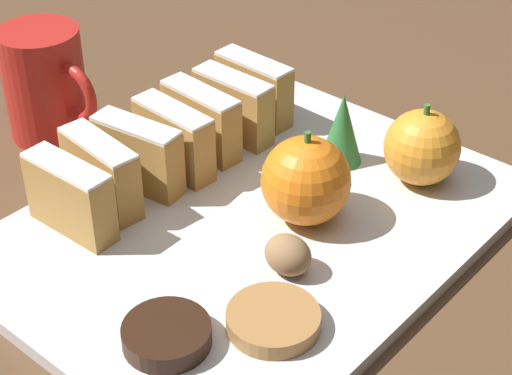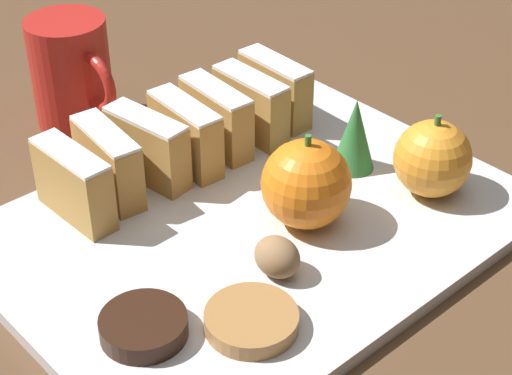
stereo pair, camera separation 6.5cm
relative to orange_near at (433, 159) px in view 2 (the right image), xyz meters
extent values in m
plane|color=#513823|center=(-0.07, -0.13, -0.04)|extent=(6.00, 6.00, 0.00)
cube|color=silver|center=(-0.07, -0.13, -0.04)|extent=(0.30, 0.40, 0.01)
cube|color=#B28442|center=(-0.16, -0.23, 0.00)|extent=(0.08, 0.03, 0.06)
cube|color=white|center=(-0.16, -0.23, 0.03)|extent=(0.08, 0.03, 0.00)
cube|color=#B28442|center=(-0.17, -0.19, 0.00)|extent=(0.08, 0.03, 0.06)
cube|color=white|center=(-0.17, -0.19, 0.03)|extent=(0.08, 0.03, 0.00)
cube|color=#B28442|center=(-0.17, -0.16, 0.00)|extent=(0.08, 0.03, 0.06)
cube|color=white|center=(-0.17, -0.16, 0.03)|extent=(0.08, 0.03, 0.00)
cube|color=#B28442|center=(-0.16, -0.12, 0.00)|extent=(0.08, 0.03, 0.06)
cube|color=white|center=(-0.16, -0.12, 0.03)|extent=(0.08, 0.03, 0.00)
cube|color=#B28442|center=(-0.17, -0.08, 0.00)|extent=(0.08, 0.03, 0.06)
cube|color=white|center=(-0.17, -0.08, 0.03)|extent=(0.08, 0.03, 0.00)
cube|color=#B28442|center=(-0.16, -0.05, 0.00)|extent=(0.08, 0.02, 0.06)
cube|color=white|center=(-0.16, -0.05, 0.03)|extent=(0.08, 0.02, 0.00)
cube|color=#B28442|center=(-0.17, -0.01, 0.00)|extent=(0.08, 0.03, 0.06)
cube|color=white|center=(-0.17, -0.01, 0.03)|extent=(0.08, 0.03, 0.00)
sphere|color=orange|center=(0.00, 0.00, 0.00)|extent=(0.06, 0.06, 0.06)
cylinder|color=#38702D|center=(0.00, 0.00, 0.03)|extent=(0.01, 0.01, 0.01)
sphere|color=orange|center=(-0.04, -0.10, 0.00)|extent=(0.07, 0.07, 0.07)
cylinder|color=#38702D|center=(-0.04, -0.10, 0.04)|extent=(0.00, 0.00, 0.01)
ellipsoid|color=#8E6B47|center=(-0.01, -0.16, -0.02)|extent=(0.04, 0.03, 0.03)
cylinder|color=black|center=(-0.02, -0.27, -0.02)|extent=(0.06, 0.06, 0.01)
cylinder|color=#A3703D|center=(0.02, -0.21, -0.03)|extent=(0.06, 0.06, 0.01)
cone|color=#2D7538|center=(-0.07, -0.02, 0.00)|extent=(0.04, 0.04, 0.06)
cylinder|color=red|center=(-0.31, -0.14, 0.01)|extent=(0.07, 0.07, 0.10)
torus|color=red|center=(-0.27, -0.14, 0.01)|extent=(0.05, 0.01, 0.05)
camera|label=1|loc=(0.28, -0.53, 0.37)|focal=60.00mm
camera|label=2|loc=(0.33, -0.49, 0.37)|focal=60.00mm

